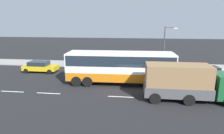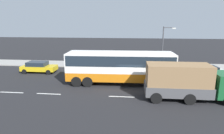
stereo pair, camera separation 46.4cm
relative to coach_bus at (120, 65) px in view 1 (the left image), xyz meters
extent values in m
plane|color=black|center=(1.10, -0.56, -2.23)|extent=(120.00, 120.00, 0.00)
cube|color=gray|center=(1.10, 9.14, -2.16)|extent=(80.00, 4.00, 0.15)
cube|color=white|center=(-10.46, -3.66, -2.23)|extent=(2.40, 0.16, 0.01)
cube|color=white|center=(-6.67, -3.66, -2.23)|extent=(2.40, 0.16, 0.01)
cube|color=white|center=(0.39, -3.66, -2.23)|extent=(2.40, 0.16, 0.01)
cube|color=white|center=(8.79, -3.66, -2.23)|extent=(2.40, 0.16, 0.01)
cube|color=orange|center=(0.00, 0.00, -1.22)|extent=(11.71, 2.76, 0.92)
cube|color=white|center=(0.00, 0.00, 0.25)|extent=(11.71, 2.76, 2.02)
cube|color=#1E2833|center=(0.00, 0.00, 0.55)|extent=(11.48, 2.79, 1.11)
cube|color=#1E2833|center=(5.77, 0.18, 0.35)|extent=(0.19, 2.21, 1.62)
cube|color=white|center=(0.00, 0.00, 1.32)|extent=(11.24, 2.61, 0.12)
cylinder|color=black|center=(4.18, 1.28, -1.68)|extent=(1.11, 0.33, 1.10)
cylinder|color=black|center=(4.26, -1.02, -1.68)|extent=(1.11, 0.33, 1.10)
cylinder|color=black|center=(-3.45, 1.04, -1.68)|extent=(1.11, 0.33, 1.10)
cylinder|color=black|center=(-3.38, -1.26, -1.68)|extent=(1.11, 0.33, 1.10)
cylinder|color=black|center=(-4.65, 1.01, -1.68)|extent=(1.11, 0.33, 1.10)
cylinder|color=black|center=(-4.58, -1.29, -1.68)|extent=(1.11, 0.33, 1.10)
cube|color=#4C4C4F|center=(5.31, -3.67, -1.30)|extent=(5.67, 2.40, 0.90)
cube|color=olive|center=(5.31, -3.67, 0.06)|extent=(5.45, 2.30, 1.83)
cylinder|color=black|center=(9.31, -2.51, -1.75)|extent=(0.96, 0.29, 0.96)
cylinder|color=black|center=(6.14, -2.53, -1.75)|extent=(0.96, 0.29, 0.96)
cylinder|color=black|center=(6.16, -4.79, -1.75)|extent=(0.96, 0.29, 0.96)
cylinder|color=black|center=(3.37, -2.55, -1.75)|extent=(0.96, 0.29, 0.96)
cylinder|color=black|center=(3.39, -4.81, -1.75)|extent=(0.96, 0.29, 0.96)
cube|color=white|center=(10.51, 3.57, -1.60)|extent=(4.80, 2.25, 0.62)
cube|color=black|center=(10.37, 3.56, -1.03)|extent=(2.71, 1.89, 0.52)
cylinder|color=black|center=(12.08, 4.59, -1.91)|extent=(0.66, 0.26, 0.64)
cylinder|color=black|center=(8.76, 4.25, -1.91)|extent=(0.66, 0.26, 0.64)
cylinder|color=black|center=(8.94, 2.55, -1.91)|extent=(0.66, 0.26, 0.64)
cube|color=gold|center=(-11.26, 3.85, -1.60)|extent=(4.61, 1.91, 0.63)
cube|color=#1E2833|center=(-11.48, 3.85, -1.01)|extent=(2.54, 1.75, 0.54)
cylinder|color=black|center=(-9.61, 4.77, -1.91)|extent=(0.64, 0.20, 0.64)
cylinder|color=black|center=(-9.60, 2.96, -1.91)|extent=(0.64, 0.20, 0.64)
cylinder|color=black|center=(-12.92, 4.75, -1.91)|extent=(0.64, 0.20, 0.64)
cylinder|color=black|center=(-12.91, 2.94, -1.91)|extent=(0.64, 0.20, 0.64)
cylinder|color=black|center=(-3.22, 8.21, -1.65)|extent=(0.14, 0.14, 0.87)
cylinder|color=black|center=(-3.30, 8.07, -1.65)|extent=(0.14, 0.14, 0.87)
cylinder|color=#B2333F|center=(-3.26, 8.14, -0.89)|extent=(0.32, 0.32, 0.65)
sphere|color=brown|center=(-3.26, 8.14, -0.45)|extent=(0.23, 0.23, 0.23)
cylinder|color=#47474C|center=(5.62, 7.56, 0.91)|extent=(0.16, 0.16, 5.98)
cylinder|color=#47474C|center=(6.32, 7.56, 3.75)|extent=(1.41, 0.10, 0.10)
cube|color=silver|center=(7.02, 7.56, 3.65)|extent=(0.50, 0.24, 0.16)
camera|label=1|loc=(1.64, -20.19, 4.60)|focal=30.59mm
camera|label=2|loc=(1.18, -20.24, 4.60)|focal=30.59mm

